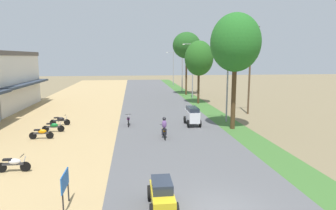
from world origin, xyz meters
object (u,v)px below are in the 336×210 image
(parked_motorbike_fourth, at_px, (60,120))
(median_tree_third, at_px, (187,45))
(parked_motorbike_nearest, at_px, (14,163))
(median_tree_second, at_px, (199,58))
(parked_motorbike_third, at_px, (53,126))
(median_tree_nearest, at_px, (235,43))
(utility_pole_near, at_px, (250,67))
(motorbike_ahead_third, at_px, (128,120))
(streetlamp_mid, at_px, (193,67))
(utility_pole_far, at_px, (198,65))
(car_sedan_yellow, at_px, (162,193))
(parked_motorbike_second, at_px, (42,133))
(streetlamp_farthest, at_px, (173,66))
(streetlamp_far, at_px, (182,66))
(car_van_white, at_px, (192,115))
(street_signboard, at_px, (65,183))
(motorbike_ahead_second, at_px, (164,128))
(streetlamp_near, at_px, (228,77))

(parked_motorbike_fourth, bearing_deg, median_tree_third, 52.94)
(parked_motorbike_nearest, bearing_deg, median_tree_third, 64.16)
(parked_motorbike_fourth, bearing_deg, median_tree_second, 35.89)
(parked_motorbike_third, distance_m, median_tree_nearest, 16.66)
(utility_pole_near, bearing_deg, parked_motorbike_fourth, -169.73)
(parked_motorbike_nearest, height_order, motorbike_ahead_third, motorbike_ahead_third)
(parked_motorbike_nearest, height_order, streetlamp_mid, streetlamp_mid)
(utility_pole_far, bearing_deg, median_tree_second, -102.53)
(car_sedan_yellow, bearing_deg, parked_motorbike_second, 125.15)
(median_tree_nearest, xyz_separation_m, streetlamp_farthest, (0.37, 39.97, -3.07))
(median_tree_second, bearing_deg, streetlamp_mid, 87.62)
(median_tree_nearest, distance_m, streetlamp_far, 28.53)
(median_tree_nearest, distance_m, car_sedan_yellow, 16.30)
(utility_pole_near, relative_size, utility_pole_far, 1.07)
(car_sedan_yellow, relative_size, car_van_white, 0.94)
(parked_motorbike_second, distance_m, utility_pole_near, 21.65)
(streetlamp_farthest, bearing_deg, street_signboard, -102.74)
(median_tree_second, bearing_deg, utility_pole_near, -62.96)
(parked_motorbike_second, relative_size, street_signboard, 1.20)
(utility_pole_near, bearing_deg, motorbike_ahead_second, -139.24)
(streetlamp_near, height_order, streetlamp_far, streetlamp_far)
(median_tree_second, relative_size, utility_pole_far, 0.90)
(parked_motorbike_nearest, xyz_separation_m, streetlamp_near, (15.43, 10.89, 3.85))
(parked_motorbike_nearest, relative_size, street_signboard, 1.20)
(parked_motorbike_fourth, bearing_deg, parked_motorbike_third, -89.24)
(streetlamp_near, xyz_separation_m, utility_pole_near, (3.69, 3.71, 0.73))
(median_tree_third, bearing_deg, streetlamp_far, 88.18)
(median_tree_third, xyz_separation_m, car_van_white, (-3.46, -21.87, -7.05))
(parked_motorbike_nearest, height_order, streetlamp_near, streetlamp_near)
(parked_motorbike_second, xyz_separation_m, median_tree_third, (15.74, 24.95, 7.52))
(utility_pole_near, xyz_separation_m, utility_pole_far, (-1.32, 19.23, -0.35))
(median_tree_second, height_order, median_tree_third, median_tree_third)
(parked_motorbike_third, distance_m, car_sedan_yellow, 15.52)
(streetlamp_near, relative_size, motorbike_ahead_third, 4.18)
(parked_motorbike_second, xyz_separation_m, streetlamp_near, (15.89, 4.30, 3.85))
(parked_motorbike_fourth, height_order, motorbike_ahead_second, motorbike_ahead_second)
(utility_pole_far, bearing_deg, streetlamp_far, 132.32)
(median_tree_third, distance_m, streetlamp_mid, 5.46)
(median_tree_second, height_order, streetlamp_mid, median_tree_second)
(parked_motorbike_nearest, bearing_deg, utility_pole_near, 37.38)
(parked_motorbike_second, xyz_separation_m, parked_motorbike_fourth, (0.31, 4.52, 0.00))
(streetlamp_mid, bearing_deg, parked_motorbike_third, -129.98)
(streetlamp_mid, distance_m, motorbike_ahead_third, 19.75)
(streetlamp_far, relative_size, streetlamp_farthest, 1.09)
(median_tree_third, xyz_separation_m, streetlamp_near, (0.16, -20.65, -3.67))
(streetlamp_farthest, bearing_deg, median_tree_third, -90.54)
(parked_motorbike_nearest, bearing_deg, car_van_white, 39.28)
(parked_motorbike_third, height_order, streetlamp_far, streetlamp_far)
(parked_motorbike_second, distance_m, streetlamp_near, 16.91)
(parked_motorbike_second, distance_m, parked_motorbike_third, 2.09)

